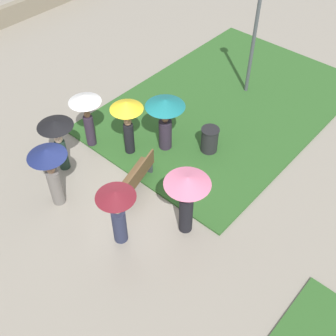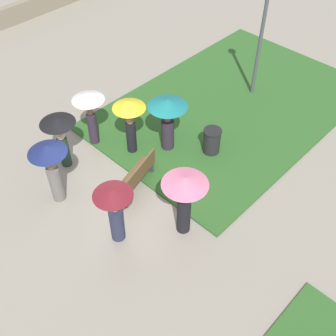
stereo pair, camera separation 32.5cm
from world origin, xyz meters
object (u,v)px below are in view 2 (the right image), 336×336
(crowd_person_maroon, at_px, (115,207))
(crowd_person_pink, at_px, (185,193))
(crowd_person_teal, at_px, (168,114))
(crowd_person_white, at_px, (89,107))
(park_bench, at_px, (136,177))
(lamp_post, at_px, (262,29))
(trash_bin, at_px, (212,142))
(crowd_person_yellow, at_px, (130,115))
(crowd_person_black, at_px, (60,131))
(crowd_person_navy, at_px, (50,163))

(crowd_person_maroon, height_order, crowd_person_pink, crowd_person_pink)
(crowd_person_teal, bearing_deg, crowd_person_white, -142.00)
(crowd_person_maroon, bearing_deg, park_bench, 115.31)
(lamp_post, xyz_separation_m, trash_bin, (3.37, 0.92, -2.03))
(crowd_person_yellow, distance_m, crowd_person_white, 1.26)
(crowd_person_black, bearing_deg, trash_bin, -108.50)
(crowd_person_black, xyz_separation_m, crowd_person_pink, (-0.64, 4.08, 0.11))
(crowd_person_yellow, relative_size, crowd_person_navy, 0.98)
(lamp_post, bearing_deg, park_bench, 3.62)
(trash_bin, xyz_separation_m, crowd_person_yellow, (1.63, -1.76, 0.95))
(crowd_person_maroon, height_order, crowd_person_white, crowd_person_white)
(lamp_post, distance_m, crowd_person_black, 7.06)
(lamp_post, height_order, crowd_person_navy, lamp_post)
(lamp_post, xyz_separation_m, crowd_person_navy, (7.65, -0.90, -1.12))
(crowd_person_yellow, bearing_deg, park_bench, 116.20)
(crowd_person_navy, bearing_deg, crowd_person_teal, 75.65)
(crowd_person_white, bearing_deg, crowd_person_yellow, -97.58)
(crowd_person_yellow, xyz_separation_m, crowd_person_white, (0.55, -1.13, 0.00))
(crowd_person_black, bearing_deg, crowd_person_pink, -150.17)
(crowd_person_black, distance_m, crowd_person_navy, 1.32)
(crowd_person_black, xyz_separation_m, crowd_person_navy, (0.93, 0.93, 0.08))
(crowd_person_maroon, relative_size, crowd_person_white, 0.95)
(crowd_person_teal, bearing_deg, trash_bin, 35.35)
(crowd_person_pink, distance_m, crowd_person_navy, 3.52)
(park_bench, bearing_deg, crowd_person_white, -115.54)
(crowd_person_maroon, xyz_separation_m, crowd_person_navy, (0.26, -2.14, 0.16))
(crowd_person_black, bearing_deg, crowd_person_navy, 155.72)
(park_bench, bearing_deg, crowd_person_black, -86.51)
(trash_bin, relative_size, crowd_person_maroon, 0.49)
(crowd_person_maroon, relative_size, crowd_person_navy, 0.92)
(trash_bin, relative_size, crowd_person_pink, 0.45)
(crowd_person_pink, bearing_deg, crowd_person_navy, -13.79)
(lamp_post, bearing_deg, crowd_person_teal, -2.29)
(crowd_person_teal, height_order, crowd_person_pink, crowd_person_pink)
(park_bench, relative_size, crowd_person_navy, 0.87)
(trash_bin, xyz_separation_m, crowd_person_black, (3.34, -2.75, 0.83))
(lamp_post, distance_m, crowd_person_maroon, 7.60)
(lamp_post, distance_m, crowd_person_navy, 7.78)
(crowd_person_maroon, distance_m, crowd_person_pink, 1.67)
(crowd_person_yellow, bearing_deg, crowd_person_maroon, 105.16)
(lamp_post, distance_m, crowd_person_pink, 6.57)
(crowd_person_maroon, xyz_separation_m, crowd_person_pink, (-1.32, 1.01, 0.20))
(park_bench, distance_m, crowd_person_pink, 2.09)
(crowd_person_pink, bearing_deg, crowd_person_white, -47.53)
(crowd_person_black, relative_size, crowd_person_white, 0.93)
(lamp_post, height_order, trash_bin, lamp_post)
(crowd_person_white, bearing_deg, lamp_post, -52.90)
(crowd_person_teal, height_order, crowd_person_navy, crowd_person_navy)
(crowd_person_black, bearing_deg, crowd_person_teal, -101.91)
(trash_bin, xyz_separation_m, crowd_person_navy, (4.28, -1.82, 0.91))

